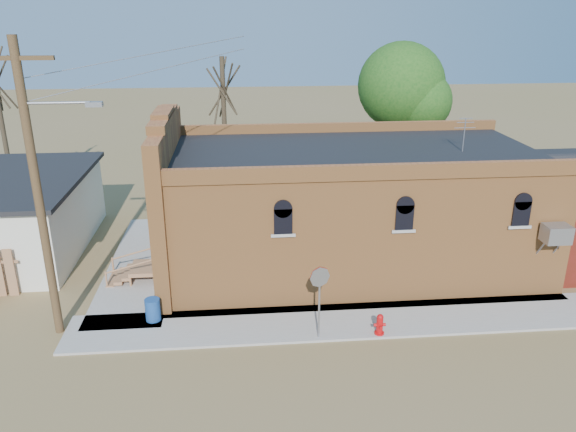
{
  "coord_description": "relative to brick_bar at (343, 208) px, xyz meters",
  "views": [
    {
      "loc": [
        -2.39,
        -14.85,
        9.64
      ],
      "look_at": [
        -0.6,
        4.59,
        2.4
      ],
      "focal_mm": 35.0,
      "sensor_mm": 36.0,
      "label": 1
    }
  ],
  "objects": [
    {
      "name": "ground",
      "position": [
        -1.64,
        -5.49,
        -2.34
      ],
      "size": [
        120.0,
        120.0,
        0.0
      ],
      "primitive_type": "plane",
      "color": "olive",
      "rests_on": "ground"
    },
    {
      "name": "sidewalk_south",
      "position": [
        -0.14,
        -4.59,
        -2.3
      ],
      "size": [
        19.0,
        2.2,
        0.08
      ],
      "primitive_type": "cube",
      "color": "#9E9991",
      "rests_on": "ground"
    },
    {
      "name": "sidewalk_west",
      "position": [
        -7.94,
        0.51,
        -2.3
      ],
      "size": [
        2.6,
        10.0,
        0.08
      ],
      "primitive_type": "cube",
      "color": "#9E9991",
      "rests_on": "ground"
    },
    {
      "name": "brick_bar",
      "position": [
        0.0,
        0.0,
        0.0
      ],
      "size": [
        16.4,
        7.97,
        6.3
      ],
      "color": "#C87B3D",
      "rests_on": "ground"
    },
    {
      "name": "utility_pole",
      "position": [
        -9.79,
        -4.29,
        2.43
      ],
      "size": [
        3.12,
        0.26,
        9.0
      ],
      "color": "#462B1C",
      "rests_on": "ground"
    },
    {
      "name": "tree_bare_near",
      "position": [
        -4.64,
        7.51,
        3.62
      ],
      "size": [
        2.8,
        2.8,
        7.65
      ],
      "color": "#423626",
      "rests_on": "ground"
    },
    {
      "name": "tree_leafy",
      "position": [
        4.36,
        8.01,
        3.59
      ],
      "size": [
        4.4,
        4.4,
        8.15
      ],
      "color": "#423626",
      "rests_on": "ground"
    },
    {
      "name": "fire_hydrant",
      "position": [
        0.2,
        -5.5,
        -1.92
      ],
      "size": [
        0.39,
        0.36,
        0.69
      ],
      "rotation": [
        0.0,
        0.0,
        -0.1
      ],
      "color": "red",
      "rests_on": "sidewalk_south"
    },
    {
      "name": "stop_sign",
      "position": [
        -1.72,
        -5.49,
        -0.42
      ],
      "size": [
        0.63,
        0.26,
        2.39
      ],
      "rotation": [
        0.0,
        0.0,
        -0.09
      ],
      "color": "gray",
      "rests_on": "sidewalk_south"
    },
    {
      "name": "trash_barrel",
      "position": [
        -6.94,
        -3.99,
        -1.88
      ],
      "size": [
        0.56,
        0.56,
        0.75
      ],
      "primitive_type": "cylinder",
      "rotation": [
        0.0,
        0.0,
        -0.17
      ],
      "color": "navy",
      "rests_on": "sidewalk_west"
    }
  ]
}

